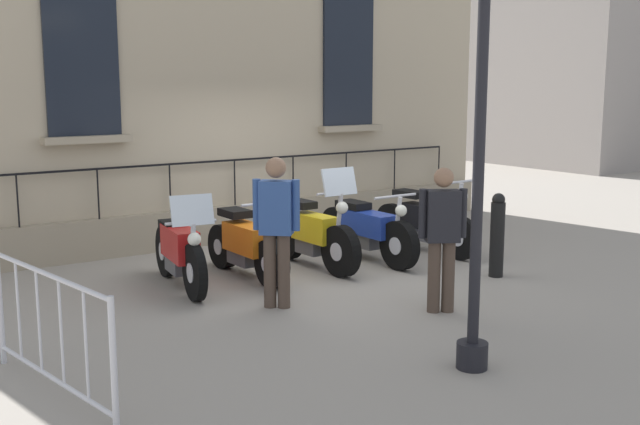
{
  "coord_description": "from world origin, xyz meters",
  "views": [
    {
      "loc": [
        8.54,
        -5.74,
        2.53
      ],
      "look_at": [
        0.24,
        0.0,
        0.8
      ],
      "focal_mm": 43.18,
      "sensor_mm": 36.0,
      "label": 1
    }
  ],
  "objects_px": {
    "pedestrian_standing": "(276,223)",
    "motorcycle_red": "(180,252)",
    "bollard": "(497,235)",
    "motorcycle_orange": "(247,247)",
    "motorcycle_blue": "(367,231)",
    "crowd_barrier": "(50,329)",
    "motorcycle_black": "(425,223)",
    "pedestrian_walking": "(442,232)",
    "lamppost": "(483,40)",
    "motorcycle_yellow": "(314,236)"
  },
  "relations": [
    {
      "from": "motorcycle_yellow",
      "to": "motorcycle_black",
      "type": "height_order",
      "value": "motorcycle_yellow"
    },
    {
      "from": "motorcycle_red",
      "to": "lamppost",
      "type": "xyz_separation_m",
      "value": [
        3.96,
        1.0,
        2.41
      ]
    },
    {
      "from": "motorcycle_red",
      "to": "motorcycle_orange",
      "type": "xyz_separation_m",
      "value": [
        0.01,
        0.93,
        -0.04
      ]
    },
    {
      "from": "motorcycle_black",
      "to": "bollard",
      "type": "height_order",
      "value": "motorcycle_black"
    },
    {
      "from": "motorcycle_orange",
      "to": "crowd_barrier",
      "type": "relative_size",
      "value": 0.91
    },
    {
      "from": "motorcycle_blue",
      "to": "pedestrian_standing",
      "type": "xyz_separation_m",
      "value": [
        1.26,
        -2.28,
        0.54
      ]
    },
    {
      "from": "bollard",
      "to": "pedestrian_standing",
      "type": "height_order",
      "value": "pedestrian_standing"
    },
    {
      "from": "motorcycle_red",
      "to": "pedestrian_standing",
      "type": "xyz_separation_m",
      "value": [
        1.37,
        0.55,
        0.51
      ]
    },
    {
      "from": "motorcycle_yellow",
      "to": "bollard",
      "type": "distance_m",
      "value": 2.44
    },
    {
      "from": "motorcycle_yellow",
      "to": "motorcycle_blue",
      "type": "relative_size",
      "value": 0.93
    },
    {
      "from": "lamppost",
      "to": "crowd_barrier",
      "type": "distance_m",
      "value": 4.25
    },
    {
      "from": "motorcycle_red",
      "to": "pedestrian_standing",
      "type": "height_order",
      "value": "pedestrian_standing"
    },
    {
      "from": "bollard",
      "to": "pedestrian_standing",
      "type": "relative_size",
      "value": 0.65
    },
    {
      "from": "motorcycle_blue",
      "to": "crowd_barrier",
      "type": "xyz_separation_m",
      "value": [
        2.35,
        -5.07,
        0.14
      ]
    },
    {
      "from": "motorcycle_black",
      "to": "motorcycle_orange",
      "type": "bearing_deg",
      "value": -93.06
    },
    {
      "from": "crowd_barrier",
      "to": "bollard",
      "type": "relative_size",
      "value": 1.87
    },
    {
      "from": "lamppost",
      "to": "bollard",
      "type": "xyz_separation_m",
      "value": [
        -2.14,
        2.64,
        -2.3
      ]
    },
    {
      "from": "motorcycle_red",
      "to": "bollard",
      "type": "xyz_separation_m",
      "value": [
        1.82,
        3.64,
        0.1
      ]
    },
    {
      "from": "motorcycle_orange",
      "to": "motorcycle_yellow",
      "type": "relative_size",
      "value": 0.96
    },
    {
      "from": "motorcycle_blue",
      "to": "pedestrian_walking",
      "type": "distance_m",
      "value": 2.63
    },
    {
      "from": "motorcycle_yellow",
      "to": "crowd_barrier",
      "type": "xyz_separation_m",
      "value": [
        2.39,
        -4.19,
        0.12
      ]
    },
    {
      "from": "motorcycle_black",
      "to": "pedestrian_walking",
      "type": "xyz_separation_m",
      "value": [
        2.39,
        -1.93,
        0.46
      ]
    },
    {
      "from": "lamppost",
      "to": "pedestrian_walking",
      "type": "xyz_separation_m",
      "value": [
        -1.41,
        0.95,
        -1.96
      ]
    },
    {
      "from": "motorcycle_yellow",
      "to": "motorcycle_orange",
      "type": "bearing_deg",
      "value": -93.55
    },
    {
      "from": "motorcycle_yellow",
      "to": "bollard",
      "type": "relative_size",
      "value": 1.76
    },
    {
      "from": "motorcycle_blue",
      "to": "pedestrian_walking",
      "type": "xyz_separation_m",
      "value": [
        2.43,
        -0.88,
        0.48
      ]
    },
    {
      "from": "motorcycle_yellow",
      "to": "pedestrian_walking",
      "type": "relative_size",
      "value": 1.21
    },
    {
      "from": "motorcycle_orange",
      "to": "pedestrian_walking",
      "type": "xyz_separation_m",
      "value": [
        2.55,
        1.02,
        0.49
      ]
    },
    {
      "from": "lamppost",
      "to": "motorcycle_orange",
      "type": "bearing_deg",
      "value": -179.03
    },
    {
      "from": "pedestrian_standing",
      "to": "motorcycle_blue",
      "type": "bearing_deg",
      "value": 118.9
    },
    {
      "from": "motorcycle_yellow",
      "to": "motorcycle_black",
      "type": "bearing_deg",
      "value": 87.19
    },
    {
      "from": "crowd_barrier",
      "to": "pedestrian_walking",
      "type": "bearing_deg",
      "value": 88.79
    },
    {
      "from": "motorcycle_orange",
      "to": "pedestrian_walking",
      "type": "distance_m",
      "value": 2.79
    },
    {
      "from": "motorcycle_orange",
      "to": "motorcycle_yellow",
      "type": "bearing_deg",
      "value": 86.45
    },
    {
      "from": "motorcycle_red",
      "to": "motorcycle_orange",
      "type": "relative_size",
      "value": 1.04
    },
    {
      "from": "lamppost",
      "to": "bollard",
      "type": "height_order",
      "value": "lamppost"
    },
    {
      "from": "crowd_barrier",
      "to": "pedestrian_walking",
      "type": "height_order",
      "value": "pedestrian_walking"
    },
    {
      "from": "lamppost",
      "to": "crowd_barrier",
      "type": "relative_size",
      "value": 1.89
    },
    {
      "from": "motorcycle_orange",
      "to": "bollard",
      "type": "distance_m",
      "value": 3.26
    },
    {
      "from": "motorcycle_orange",
      "to": "motorcycle_blue",
      "type": "distance_m",
      "value": 1.9
    },
    {
      "from": "motorcycle_blue",
      "to": "bollard",
      "type": "height_order",
      "value": "bollard"
    },
    {
      "from": "pedestrian_standing",
      "to": "motorcycle_red",
      "type": "bearing_deg",
      "value": -158.14
    },
    {
      "from": "motorcycle_blue",
      "to": "crowd_barrier",
      "type": "relative_size",
      "value": 1.01
    },
    {
      "from": "motorcycle_orange",
      "to": "lamppost",
      "type": "relative_size",
      "value": 0.48
    },
    {
      "from": "motorcycle_red",
      "to": "pedestrian_walking",
      "type": "xyz_separation_m",
      "value": [
        2.55,
        1.95,
        0.45
      ]
    },
    {
      "from": "motorcycle_red",
      "to": "motorcycle_black",
      "type": "bearing_deg",
      "value": 87.58
    },
    {
      "from": "crowd_barrier",
      "to": "pedestrian_standing",
      "type": "distance_m",
      "value": 3.03
    },
    {
      "from": "motorcycle_yellow",
      "to": "motorcycle_red",
      "type": "bearing_deg",
      "value": -92.03
    },
    {
      "from": "motorcycle_yellow",
      "to": "lamppost",
      "type": "xyz_separation_m",
      "value": [
        3.89,
        -0.94,
        2.42
      ]
    },
    {
      "from": "pedestrian_walking",
      "to": "motorcycle_orange",
      "type": "bearing_deg",
      "value": -158.17
    }
  ]
}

